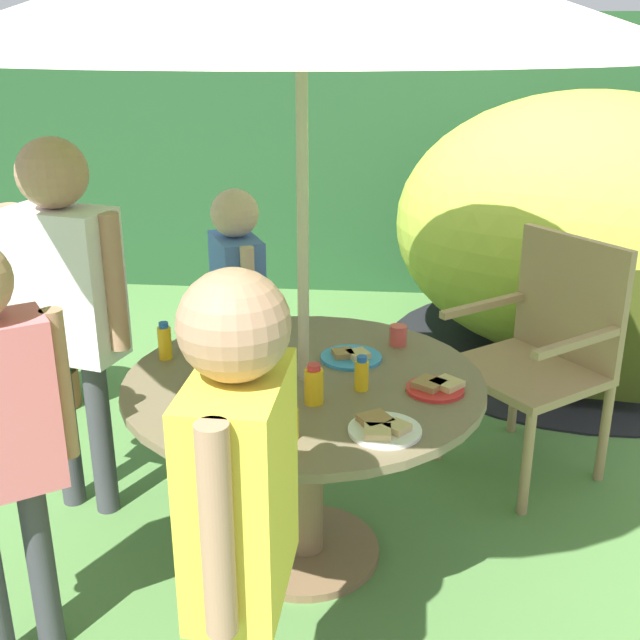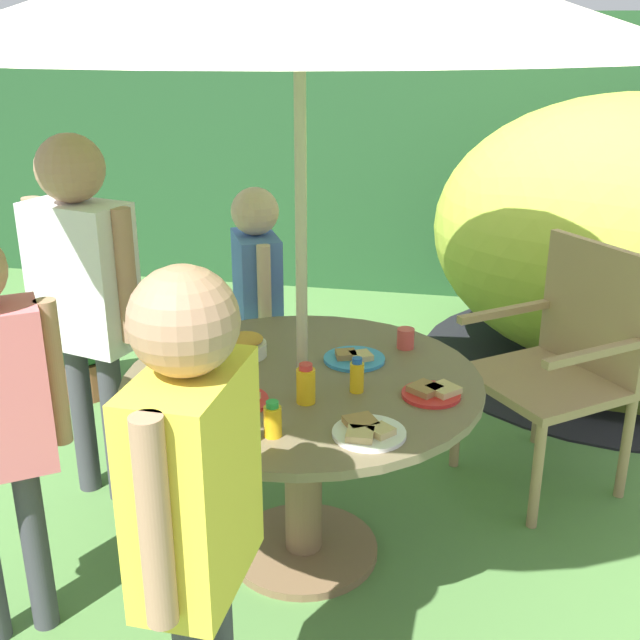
# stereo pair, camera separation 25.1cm
# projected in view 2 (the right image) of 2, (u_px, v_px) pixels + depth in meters

# --- Properties ---
(ground_plane) EXTENTS (10.00, 10.00, 0.02)m
(ground_plane) POSITION_uv_depth(u_px,v_px,m) (304.00, 554.00, 2.78)
(ground_plane) COLOR #548442
(hedge_backdrop) EXTENTS (9.00, 0.70, 1.84)m
(hedge_backdrop) POSITION_uv_depth(u_px,v_px,m) (406.00, 153.00, 5.49)
(hedge_backdrop) COLOR #234C28
(hedge_backdrop) RESTS_ON ground_plane
(garden_table) EXTENTS (1.17, 1.17, 0.68)m
(garden_table) POSITION_uv_depth(u_px,v_px,m) (303.00, 424.00, 2.59)
(garden_table) COLOR brown
(garden_table) RESTS_ON ground_plane
(wooden_chair) EXTENTS (0.71, 0.72, 0.98)m
(wooden_chair) POSITION_uv_depth(u_px,v_px,m) (565.00, 354.00, 3.07)
(wooden_chair) COLOR tan
(wooden_chair) RESTS_ON ground_plane
(dome_tent) EXTENTS (2.33, 2.33, 1.45)m
(dome_tent) POSITION_uv_depth(u_px,v_px,m) (629.00, 236.00, 4.12)
(dome_tent) COLOR #B2C63F
(dome_tent) RESTS_ON ground_plane
(potted_plant) EXTENTS (0.42, 0.42, 0.58)m
(potted_plant) POSITION_uv_depth(u_px,v_px,m) (79.00, 334.00, 3.87)
(potted_plant) COLOR brown
(potted_plant) RESTS_ON ground_plane
(child_in_blue_shirt) EXTENTS (0.28, 0.36, 1.15)m
(child_in_blue_shirt) POSITION_uv_depth(u_px,v_px,m) (257.00, 286.00, 3.27)
(child_in_blue_shirt) COLOR navy
(child_in_blue_shirt) RESTS_ON ground_plane
(child_in_white_shirt) EXTENTS (0.46, 0.29, 1.41)m
(child_in_white_shirt) POSITION_uv_depth(u_px,v_px,m) (82.00, 277.00, 2.82)
(child_in_white_shirt) COLOR #3F3F47
(child_in_white_shirt) RESTS_ON ground_plane
(child_in_yellow_shirt) EXTENTS (0.22, 0.45, 1.32)m
(child_in_yellow_shirt) POSITION_uv_depth(u_px,v_px,m) (194.00, 482.00, 1.65)
(child_in_yellow_shirt) COLOR #3F3F47
(child_in_yellow_shirt) RESTS_ON ground_plane
(snack_bowl) EXTENTS (0.15, 0.15, 0.08)m
(snack_bowl) POSITION_uv_depth(u_px,v_px,m) (246.00, 346.00, 2.69)
(snack_bowl) COLOR white
(snack_bowl) RESTS_ON garden_table
(plate_mid_left) EXTENTS (0.21, 0.21, 0.03)m
(plate_mid_left) POSITION_uv_depth(u_px,v_px,m) (368.00, 431.00, 2.17)
(plate_mid_left) COLOR white
(plate_mid_left) RESTS_ON garden_table
(plate_center_back) EXTENTS (0.21, 0.21, 0.03)m
(plate_center_back) POSITION_uv_depth(u_px,v_px,m) (234.00, 399.00, 2.36)
(plate_center_back) COLOR red
(plate_center_back) RESTS_ON garden_table
(plate_far_right) EXTENTS (0.21, 0.21, 0.03)m
(plate_far_right) POSITION_uv_depth(u_px,v_px,m) (354.00, 358.00, 2.66)
(plate_far_right) COLOR #338CD8
(plate_far_right) RESTS_ON garden_table
(plate_center_front) EXTENTS (0.19, 0.18, 0.03)m
(plate_center_front) POSITION_uv_depth(u_px,v_px,m) (432.00, 392.00, 2.40)
(plate_center_front) COLOR red
(plate_center_front) RESTS_ON garden_table
(juice_bottle_near_left) EXTENTS (0.05, 0.05, 0.11)m
(juice_bottle_near_left) POSITION_uv_depth(u_px,v_px,m) (273.00, 420.00, 2.15)
(juice_bottle_near_left) COLOR yellow
(juice_bottle_near_left) RESTS_ON garden_table
(juice_bottle_near_right) EXTENTS (0.04, 0.04, 0.11)m
(juice_bottle_near_right) POSITION_uv_depth(u_px,v_px,m) (357.00, 376.00, 2.42)
(juice_bottle_near_right) COLOR yellow
(juice_bottle_near_right) RESTS_ON garden_table
(juice_bottle_far_left) EXTENTS (0.06, 0.06, 0.13)m
(juice_bottle_far_left) POSITION_uv_depth(u_px,v_px,m) (306.00, 385.00, 2.35)
(juice_bottle_far_left) COLOR yellow
(juice_bottle_far_left) RESTS_ON garden_table
(juice_bottle_mid_right) EXTENTS (0.06, 0.06, 0.11)m
(juice_bottle_mid_right) POSITION_uv_depth(u_px,v_px,m) (201.00, 332.00, 2.78)
(juice_bottle_mid_right) COLOR yellow
(juice_bottle_mid_right) RESTS_ON garden_table
(juice_bottle_front_edge) EXTENTS (0.04, 0.04, 0.10)m
(juice_bottle_front_edge) POSITION_uv_depth(u_px,v_px,m) (247.00, 427.00, 2.12)
(juice_bottle_front_edge) COLOR yellow
(juice_bottle_front_edge) RESTS_ON garden_table
(juice_bottle_back_edge) EXTENTS (0.05, 0.05, 0.13)m
(juice_bottle_back_edge) POSITION_uv_depth(u_px,v_px,m) (172.00, 336.00, 2.71)
(juice_bottle_back_edge) COLOR yellow
(juice_bottle_back_edge) RESTS_ON garden_table
(cup_near) EXTENTS (0.06, 0.06, 0.07)m
(cup_near) POSITION_uv_depth(u_px,v_px,m) (406.00, 338.00, 2.76)
(cup_near) COLOR #E04C47
(cup_near) RESTS_ON garden_table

